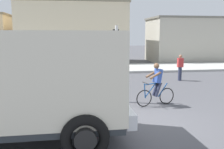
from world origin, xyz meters
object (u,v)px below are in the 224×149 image
(truck_foreground, at_px, (19,80))
(pedestrian_near_kerb, at_px, (180,67))
(cyclist, at_px, (156,84))
(traffic_light_pole, at_px, (116,53))
(car_red_near, at_px, (6,69))

(truck_foreground, xyz_separation_m, pedestrian_near_kerb, (7.88, 8.09, -0.82))
(cyclist, bearing_deg, pedestrian_near_kerb, 57.72)
(truck_foreground, height_order, traffic_light_pole, traffic_light_pole)
(cyclist, distance_m, traffic_light_pole, 2.10)
(cyclist, bearing_deg, traffic_light_pole, 148.80)
(traffic_light_pole, bearing_deg, pedestrian_near_kerb, 42.09)
(cyclist, height_order, pedestrian_near_kerb, cyclist)
(truck_foreground, bearing_deg, car_red_near, 106.36)
(traffic_light_pole, distance_m, pedestrian_near_kerb, 6.52)
(truck_foreground, xyz_separation_m, car_red_near, (-2.64, 9.00, -0.85))
(pedestrian_near_kerb, bearing_deg, cyclist, -122.28)
(cyclist, height_order, traffic_light_pole, traffic_light_pole)
(cyclist, relative_size, pedestrian_near_kerb, 1.06)
(car_red_near, distance_m, pedestrian_near_kerb, 10.56)
(truck_foreground, relative_size, cyclist, 3.16)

